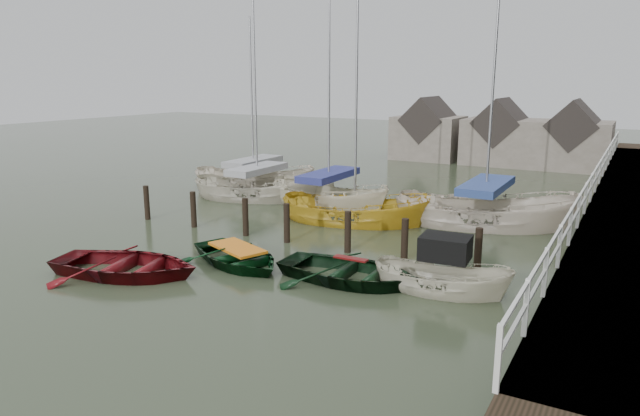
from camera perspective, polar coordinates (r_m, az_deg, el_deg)
The scene contains 13 objects.
ground at distance 17.21m, azimuth -5.38°, elevation -6.43°, with size 120.00×120.00×0.00m, color #2F3924.
pier at distance 23.80m, azimuth 29.10°, elevation -0.81°, with size 3.04×32.00×2.70m.
mooring_pilings at distance 20.04m, azimuth -3.13°, elevation -2.10°, with size 13.72×0.22×1.80m.
far_sheds at distance 40.37m, azimuth 17.34°, elevation 6.90°, with size 14.00×4.08×4.39m.
rowboat_red at distance 17.85m, azimuth -18.75°, elevation -6.37°, with size 3.19×4.47×0.93m, color #570C10.
rowboat_green at distance 18.02m, azimuth -8.22°, elevation -5.61°, with size 2.75×3.85×0.80m, color black.
rowboat_dkgreen at distance 16.43m, azimuth 3.07°, elevation -7.35°, with size 3.07×4.29×0.89m, color black.
motorboat at distance 15.94m, azimuth 12.04°, elevation -7.83°, with size 3.88×1.73×2.26m.
sailboat_a at distance 27.43m, azimuth -6.24°, elevation 1.02°, with size 6.71×4.20×11.98m.
sailboat_b at distance 25.35m, azimuth 0.87°, elevation 0.10°, with size 6.96×4.03×11.18m.
sailboat_c at distance 22.94m, azimuth 3.48°, elevation -1.42°, with size 6.48×3.54×11.06m.
sailboat_d at distance 23.29m, azimuth 16.08°, elevation -1.57°, with size 7.44×4.21×13.12m.
sailboat_e at distance 29.65m, azimuth -6.61°, elevation 1.89°, with size 6.90×4.11×9.83m.
Camera 1 is at (9.37, -13.27, 5.69)m, focal length 32.00 mm.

